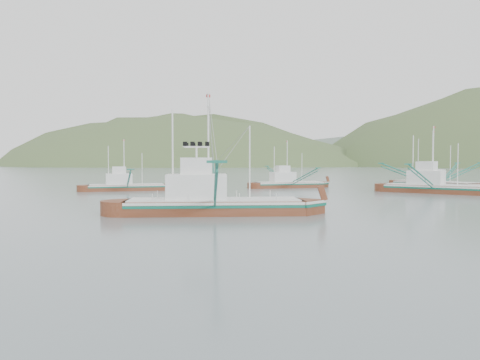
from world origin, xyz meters
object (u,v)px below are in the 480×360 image
(bg_boat_left, at_px, (126,179))
(bg_boat_far, at_px, (289,177))
(main_boat, at_px, (213,188))
(bg_boat_extra, at_px, (434,175))
(bg_boat_right, at_px, (435,179))

(bg_boat_left, xyz_separation_m, bg_boat_far, (24.72, 16.91, 0.04))
(main_boat, relative_size, bg_boat_extra, 1.22)
(bg_boat_far, height_order, bg_boat_extra, bg_boat_extra)
(bg_boat_right, relative_size, bg_boat_extra, 1.12)
(bg_boat_left, distance_m, bg_boat_extra, 55.51)
(bg_boat_right, xyz_separation_m, bg_boat_extra, (0.87, 12.72, 0.22))
(bg_boat_far, bearing_deg, bg_boat_extra, -23.11)
(bg_boat_right, relative_size, bg_boat_left, 1.30)
(bg_boat_right, xyz_separation_m, bg_boat_left, (-49.83, -9.88, -0.23))
(bg_boat_far, bearing_deg, main_boat, -122.92)
(bg_boat_right, bearing_deg, main_boat, -102.35)
(bg_boat_far, bearing_deg, bg_boat_left, 178.92)
(bg_boat_left, height_order, bg_boat_far, bg_boat_far)
(main_boat, xyz_separation_m, bg_boat_far, (-1.98, 44.75, -0.50))
(bg_boat_left, distance_m, bg_boat_far, 29.95)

